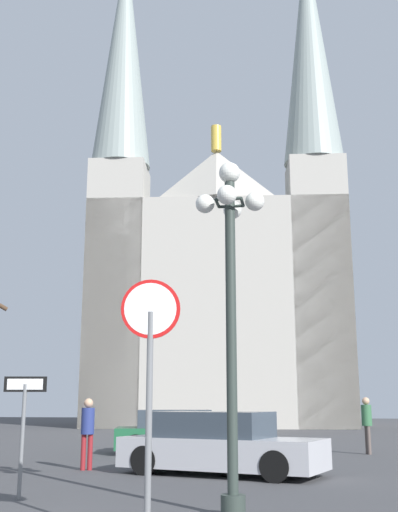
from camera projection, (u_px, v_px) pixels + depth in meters
The scene contains 8 objects.
cathedral at pixel (218, 278), 45.47m from camera, with size 18.29×14.52×36.01m.
stop_sign at pixel (150, 355), 7.89m from camera, with size 0.74×0.19×3.11m.
one_way_arrow_sign at pixel (23, 417), 11.03m from camera, with size 0.74×0.16×2.03m.
street_lamp at pixel (231, 287), 9.85m from camera, with size 1.10×1.10×5.36m.
parked_car_near_silver at pixel (219, 445), 14.44m from camera, with size 4.87×3.01×1.38m.
parked_car_far_green at pixel (179, 433), 20.33m from camera, with size 4.37×2.68×1.35m.
pedestrian_walking at pixel (88, 426), 15.53m from camera, with size 0.32×0.32×1.68m.
pedestrian_standing at pixel (367, 419), 20.17m from camera, with size 0.32×0.32×1.74m.
Camera 1 is at (3.44, -6.57, 1.60)m, focal length 44.84 mm.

